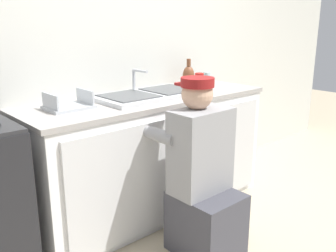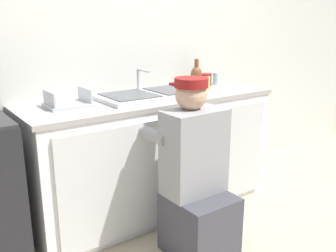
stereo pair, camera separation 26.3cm
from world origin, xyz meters
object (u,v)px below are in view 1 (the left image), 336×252
object	(u,v)px
sink_double_basin	(150,94)
plumber_person	(202,182)
condiment_jar	(199,81)
vase_decorative	(188,75)
water_glass	(207,78)
dish_rack_tray	(69,105)
spice_bottle_pepper	(201,79)

from	to	relation	value
sink_double_basin	plumber_person	xyz separation A→B (m)	(-0.11, -0.64, -0.45)
condiment_jar	vase_decorative	xyz separation A→B (m)	(0.02, 0.15, 0.03)
sink_double_basin	plumber_person	bearing A→B (deg)	-99.42
condiment_jar	vase_decorative	size ratio (longest dim) A/B	0.56
sink_double_basin	water_glass	bearing A→B (deg)	10.77
dish_rack_tray	sink_double_basin	bearing A→B (deg)	-3.77
dish_rack_tray	water_glass	world-z (taller)	dish_rack_tray
sink_double_basin	dish_rack_tray	bearing A→B (deg)	176.23
dish_rack_tray	vase_decorative	size ratio (longest dim) A/B	1.22
spice_bottle_pepper	dish_rack_tray	bearing A→B (deg)	-176.09
water_glass	condiment_jar	size ratio (longest dim) A/B	0.78
sink_double_basin	vase_decorative	world-z (taller)	vase_decorative
spice_bottle_pepper	water_glass	world-z (taller)	spice_bottle_pepper
sink_double_basin	vase_decorative	xyz separation A→B (m)	(0.55, 0.16, 0.07)
sink_double_basin	vase_decorative	size ratio (longest dim) A/B	3.48
dish_rack_tray	condiment_jar	xyz separation A→B (m)	(1.15, -0.03, 0.04)
plumber_person	condiment_jar	size ratio (longest dim) A/B	8.63
dish_rack_tray	vase_decorative	xyz separation A→B (m)	(1.17, 0.12, 0.07)
dish_rack_tray	condiment_jar	size ratio (longest dim) A/B	2.19
condiment_jar	plumber_person	bearing A→B (deg)	-134.31
water_glass	sink_double_basin	bearing A→B (deg)	-169.23
plumber_person	water_glass	world-z (taller)	plumber_person
plumber_person	water_glass	xyz separation A→B (m)	(0.88, 0.79, 0.48)
sink_double_basin	dish_rack_tray	world-z (taller)	sink_double_basin
dish_rack_tray	vase_decorative	world-z (taller)	vase_decorative
plumber_person	vase_decorative	size ratio (longest dim) A/B	4.80
dish_rack_tray	spice_bottle_pepper	bearing A→B (deg)	3.91
dish_rack_tray	water_glass	distance (m)	1.39
water_glass	condiment_jar	bearing A→B (deg)	-150.04
sink_double_basin	spice_bottle_pepper	size ratio (longest dim) A/B	7.62
sink_double_basin	condiment_jar	bearing A→B (deg)	0.81
spice_bottle_pepper	condiment_jar	distance (m)	0.19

